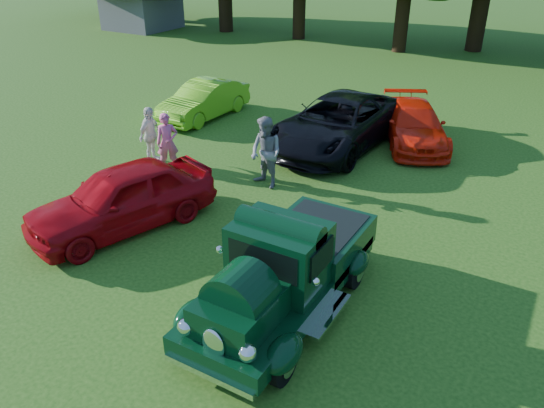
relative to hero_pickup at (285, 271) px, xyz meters
The scene contains 9 objects.
ground 1.39m from the hero_pickup, 157.89° to the left, with size 120.00×120.00×0.00m, color #1E4A11.
hero_pickup is the anchor object (origin of this frame).
red_convertible 4.74m from the hero_pickup, behind, with size 1.76×4.37×1.49m, color #9F060D.
back_car_lime 11.30m from the hero_pickup, 134.21° to the left, with size 1.38×3.95×1.30m, color #62C019.
back_car_black 8.28m from the hero_pickup, 107.62° to the left, with size 2.62×5.69×1.58m, color black.
back_car_orange 9.44m from the hero_pickup, 93.16° to the left, with size 1.74×4.28×1.24m, color red.
spectator_pink 7.03m from the hero_pickup, 147.39° to the left, with size 0.61×0.40×1.68m, color #D05589.
spectator_grey 5.19m from the hero_pickup, 124.72° to the left, with size 0.93×0.73×1.92m, color gray.
spectator_white 7.82m from the hero_pickup, 149.41° to the left, with size 0.98×0.41×1.68m, color silver.
Camera 1 is at (4.78, -7.28, 6.25)m, focal length 35.00 mm.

